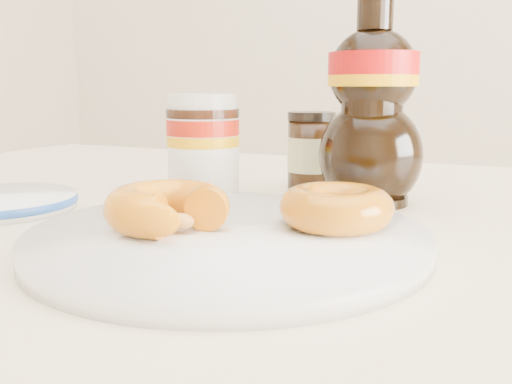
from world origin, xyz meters
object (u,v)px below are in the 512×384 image
at_px(syrup_bottle, 372,103).
at_px(dark_jar, 311,151).
at_px(blue_rim_saucer, 0,202).
at_px(plate, 228,238).
at_px(nutella_jar, 203,142).
at_px(donut_bitten, 168,207).
at_px(dining_table, 306,302).
at_px(donut_whole, 336,207).

relative_size(syrup_bottle, dark_jar, 2.29).
relative_size(dark_jar, blue_rim_saucer, 0.61).
distance_m(plate, nutella_jar, 0.22).
bearing_deg(syrup_bottle, donut_bitten, -112.72).
relative_size(plate, donut_bitten, 3.20).
height_order(dining_table, blue_rim_saucer, blue_rim_saucer).
bearing_deg(syrup_bottle, dark_jar, 143.86).
distance_m(dining_table, donut_bitten, 0.19).
bearing_deg(nutella_jar, plate, -55.15).
height_order(plate, syrup_bottle, syrup_bottle).
distance_m(syrup_bottle, dark_jar, 0.12).
bearing_deg(plate, dining_table, 80.57).
bearing_deg(syrup_bottle, blue_rim_saucer, -150.30).
height_order(syrup_bottle, blue_rim_saucer, syrup_bottle).
height_order(plate, dark_jar, dark_jar).
height_order(nutella_jar, blue_rim_saucer, nutella_jar).
bearing_deg(dining_table, syrup_bottle, 69.03).
bearing_deg(donut_whole, plate, -150.92).
relative_size(donut_whole, blue_rim_saucer, 0.58).
height_order(dining_table, nutella_jar, nutella_jar).
height_order(donut_whole, syrup_bottle, syrup_bottle).
relative_size(donut_bitten, syrup_bottle, 0.45).
xyz_separation_m(plate, dark_jar, (-0.03, 0.28, 0.04)).
height_order(donut_bitten, syrup_bottle, syrup_bottle).
bearing_deg(donut_bitten, plate, 11.85).
height_order(plate, blue_rim_saucer, same).
xyz_separation_m(donut_bitten, donut_whole, (0.11, 0.06, -0.00)).
bearing_deg(nutella_jar, syrup_bottle, 11.84).
bearing_deg(plate, blue_rim_saucer, 174.30).
bearing_deg(nutella_jar, dark_jar, 47.90).
height_order(nutella_jar, dark_jar, nutella_jar).
relative_size(donut_whole, dark_jar, 0.95).
relative_size(plate, blue_rim_saucer, 2.00).
bearing_deg(donut_whole, syrup_bottle, 95.50).
height_order(dark_jar, blue_rim_saucer, dark_jar).
bearing_deg(dark_jar, donut_whole, -66.36).
height_order(dining_table, dark_jar, dark_jar).
height_order(donut_bitten, blue_rim_saucer, donut_bitten).
distance_m(donut_bitten, nutella_jar, 0.21).
height_order(plate, donut_whole, donut_whole).
bearing_deg(dark_jar, syrup_bottle, -36.14).
bearing_deg(syrup_bottle, nutella_jar, -168.16).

